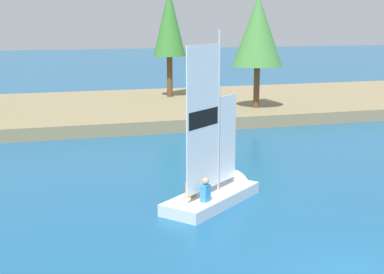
# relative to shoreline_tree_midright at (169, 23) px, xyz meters

# --- Properties ---
(shore_bank) EXTENTS (80.00, 13.07, 0.65)m
(shore_bank) POSITION_rel_shoreline_tree_midright_xyz_m (-2.39, -2.11, -5.04)
(shore_bank) COLOR #897A56
(shore_bank) RESTS_ON ground
(shoreline_tree_midright) EXTENTS (2.07, 2.07, 6.94)m
(shoreline_tree_midright) POSITION_rel_shoreline_tree_midright_xyz_m (0.00, 0.00, 0.00)
(shoreline_tree_midright) COLOR brown
(shoreline_tree_midright) RESTS_ON shore_bank
(shoreline_tree_right) EXTENTS (2.80, 2.80, 6.24)m
(shoreline_tree_right) POSITION_rel_shoreline_tree_midright_xyz_m (3.57, -5.89, -0.45)
(shoreline_tree_right) COLOR brown
(shoreline_tree_right) RESTS_ON shore_bank
(sailboat) EXTENTS (4.02, 3.60, 5.70)m
(sailboat) POSITION_rel_shoreline_tree_midright_xyz_m (-3.16, -19.09, -4.93)
(sailboat) COLOR silver
(sailboat) RESTS_ON ground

